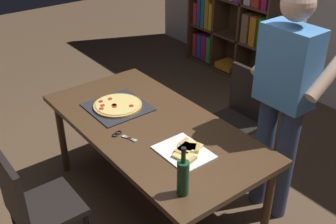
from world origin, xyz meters
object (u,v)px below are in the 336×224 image
object	(u,v)px
wine_bottle	(183,177)
chair_far_side	(239,113)
chair_near_camera	(32,203)
dining_table	(152,132)
person_serving_pizza	(285,96)
pepperoni_pizza_on_tray	(118,106)
kitchen_scissors	(121,135)

from	to	relation	value
wine_bottle	chair_far_side	bearing A→B (deg)	120.07
chair_near_camera	chair_far_side	bearing A→B (deg)	90.00
dining_table	person_serving_pizza	distance (m)	0.98
pepperoni_pizza_on_tray	wine_bottle	distance (m)	1.10
chair_near_camera	kitchen_scissors	distance (m)	0.72
person_serving_pizza	chair_near_camera	bearing A→B (deg)	-109.46
pepperoni_pizza_on_tray	wine_bottle	bearing A→B (deg)	-11.96
wine_bottle	kitchen_scissors	size ratio (longest dim) A/B	1.59
pepperoni_pizza_on_tray	chair_near_camera	bearing A→B (deg)	-67.58
person_serving_pizza	wine_bottle	xyz separation A→B (m)	(0.13, -1.02, -0.13)
chair_near_camera	kitchen_scissors	size ratio (longest dim) A/B	4.54
chair_far_side	wine_bottle	distance (m)	1.47
pepperoni_pizza_on_tray	chair_far_side	bearing A→B (deg)	70.33
pepperoni_pizza_on_tray	kitchen_scissors	xyz separation A→B (m)	(0.36, -0.19, -0.01)
person_serving_pizza	pepperoni_pizza_on_tray	xyz separation A→B (m)	(-0.95, -0.79, -0.23)
person_serving_pizza	dining_table	bearing A→B (deg)	-129.17
person_serving_pizza	kitchen_scissors	bearing A→B (deg)	-121.03
chair_far_side	pepperoni_pizza_on_tray	bearing A→B (deg)	-109.67
kitchen_scissors	chair_near_camera	bearing A→B (deg)	-89.84
chair_far_side	kitchen_scissors	bearing A→B (deg)	-90.09
dining_table	chair_far_side	size ratio (longest dim) A/B	2.02
kitchen_scissors	pepperoni_pizza_on_tray	bearing A→B (deg)	151.93
chair_near_camera	chair_far_side	world-z (taller)	same
dining_table	chair_far_side	distance (m)	0.96
person_serving_pizza	kitchen_scissors	world-z (taller)	person_serving_pizza
kitchen_scissors	wine_bottle	bearing A→B (deg)	-2.93
pepperoni_pizza_on_tray	dining_table	bearing A→B (deg)	10.57
dining_table	pepperoni_pizza_on_tray	world-z (taller)	pepperoni_pizza_on_tray
chair_far_side	wine_bottle	bearing A→B (deg)	-59.93
dining_table	chair_near_camera	distance (m)	0.96
person_serving_pizza	wine_bottle	size ratio (longest dim) A/B	5.54
chair_near_camera	chair_far_side	size ratio (longest dim) A/B	1.00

